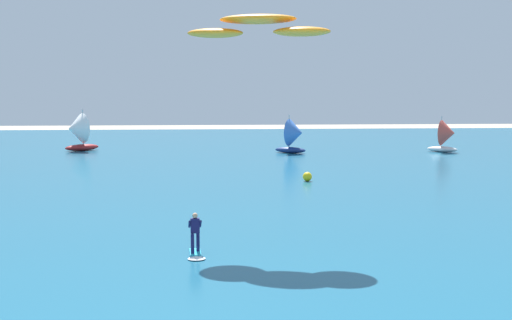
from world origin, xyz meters
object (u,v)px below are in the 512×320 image
object	(u,v)px
kitesurfer	(195,240)
sailboat_heeled_over	(447,136)
sailboat_anchored_offshore	(77,132)
marker_buoy	(307,177)
sailboat_outermost	(295,136)
kite	(258,27)

from	to	relation	value
kitesurfer	sailboat_heeled_over	size ratio (longest dim) A/B	0.53
kitesurfer	sailboat_anchored_offshore	world-z (taller)	sailboat_anchored_offshore
sailboat_heeled_over	marker_buoy	distance (m)	26.71
sailboat_outermost	sailboat_anchored_offshore	size ratio (longest dim) A/B	0.88
sailboat_heeled_over	sailboat_anchored_offshore	xyz separation A→B (m)	(-38.95, 4.02, 0.34)
sailboat_outermost	marker_buoy	distance (m)	20.12
marker_buoy	sailboat_heeled_over	bearing A→B (deg)	48.23
sailboat_heeled_over	marker_buoy	world-z (taller)	sailboat_heeled_over
kitesurfer	sailboat_outermost	xyz separation A→B (m)	(9.28, 39.99, 1.22)
kitesurfer	marker_buoy	bearing A→B (deg)	69.26
sailboat_heeled_over	kitesurfer	bearing A→B (deg)	-122.42
kitesurfer	marker_buoy	xyz separation A→B (m)	(7.57, 20.00, -0.27)
sailboat_outermost	kitesurfer	bearing A→B (deg)	-103.06
marker_buoy	kite	bearing A→B (deg)	-106.01
kite	marker_buoy	xyz separation A→B (m)	(4.82, 16.81, -9.00)
sailboat_anchored_offshore	kitesurfer	bearing A→B (deg)	-72.78
kite	sailboat_anchored_offshore	distance (m)	44.47
sailboat_heeled_over	sailboat_outermost	world-z (taller)	sailboat_outermost
kitesurfer	sailboat_outermost	bearing A→B (deg)	76.94
kitesurfer	sailboat_heeled_over	distance (m)	47.27
kite	sailboat_heeled_over	world-z (taller)	kite
kitesurfer	sailboat_anchored_offshore	bearing A→B (deg)	107.22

